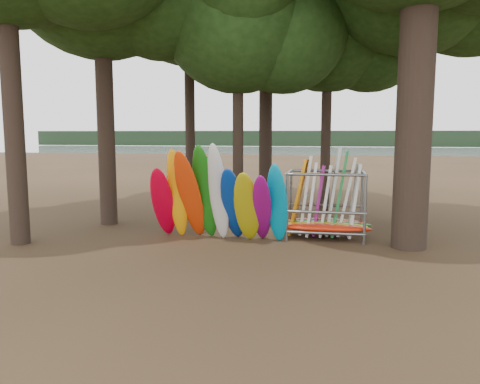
# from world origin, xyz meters

# --- Properties ---
(ground) EXTENTS (120.00, 120.00, 0.00)m
(ground) POSITION_xyz_m (0.00, 0.00, 0.00)
(ground) COLOR #47331E
(ground) RESTS_ON ground
(lake) EXTENTS (160.00, 160.00, 0.00)m
(lake) POSITION_xyz_m (0.00, 60.00, 0.00)
(lake) COLOR gray
(lake) RESTS_ON ground
(far_shore) EXTENTS (160.00, 4.00, 4.00)m
(far_shore) POSITION_xyz_m (0.00, 110.00, 2.00)
(far_shore) COLOR black
(far_shore) RESTS_ON ground
(oak_3) EXTENTS (7.02, 7.02, 11.17)m
(oak_3) POSITION_xyz_m (2.26, 6.45, 8.09)
(oak_3) COLOR black
(oak_3) RESTS_ON ground
(oak_5) EXTENTS (6.67, 6.67, 10.60)m
(oak_5) POSITION_xyz_m (-0.96, 3.54, 7.69)
(oak_5) COLOR black
(oak_5) RESTS_ON ground
(kayak_row) EXTENTS (4.46, 1.92, 3.20)m
(kayak_row) POSITION_xyz_m (-1.00, 0.18, 1.31)
(kayak_row) COLOR red
(kayak_row) RESTS_ON ground
(storage_rack) EXTENTS (2.96, 1.56, 2.92)m
(storage_rack) POSITION_xyz_m (2.34, 1.35, 1.01)
(storage_rack) COLOR slate
(storage_rack) RESTS_ON ground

